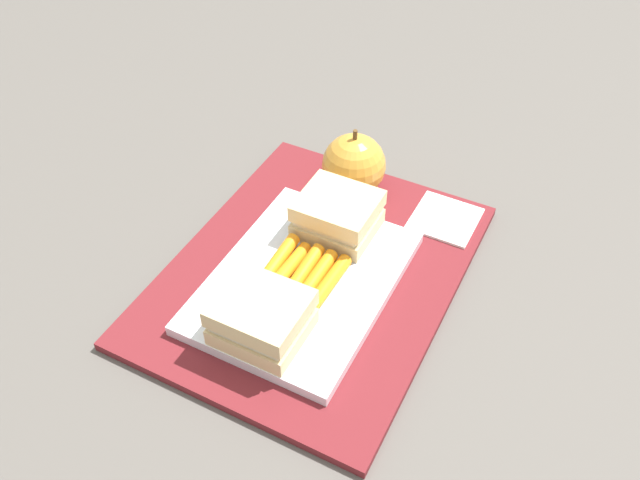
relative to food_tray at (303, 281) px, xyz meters
name	(u,v)px	position (x,y,z in m)	size (l,w,h in m)	color
ground_plane	(315,276)	(0.03, 0.00, -0.02)	(2.40, 2.40, 0.00)	#56514C
lunchbag_mat	(315,273)	(0.03, 0.00, -0.01)	(0.36, 0.28, 0.01)	maroon
food_tray	(303,281)	(0.00, 0.00, 0.00)	(0.23, 0.17, 0.01)	white
sandwich_half_left	(262,317)	(-0.08, 0.00, 0.03)	(0.07, 0.08, 0.04)	#DBC189
sandwich_half_right	(338,215)	(0.08, 0.00, 0.03)	(0.07, 0.08, 0.04)	#DBC189
carrot_sticks_bundle	(302,273)	(0.00, 0.00, 0.01)	(0.08, 0.07, 0.02)	orange
apple	(354,165)	(0.16, 0.02, 0.03)	(0.07, 0.07, 0.08)	gold
paper_napkin	(445,219)	(0.16, -0.09, 0.00)	(0.07, 0.07, 0.00)	white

